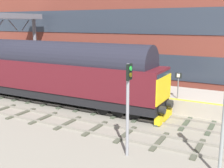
# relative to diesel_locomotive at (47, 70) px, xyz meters

# --- Properties ---
(ground_plane) EXTENTS (140.00, 140.00, 0.00)m
(ground_plane) POSITION_rel_diesel_locomotive_xyz_m (-0.00, -6.16, -2.48)
(ground_plane) COLOR gray
(ground_plane) RESTS_ON ground
(track_main) EXTENTS (2.50, 60.00, 0.15)m
(track_main) POSITION_rel_diesel_locomotive_xyz_m (-0.00, -6.16, -2.43)
(track_main) COLOR gray
(track_main) RESTS_ON ground
(track_adjacent_west) EXTENTS (2.50, 60.00, 0.15)m
(track_adjacent_west) POSITION_rel_diesel_locomotive_xyz_m (-3.24, -6.16, -2.43)
(track_adjacent_west) COLOR gray
(track_adjacent_west) RESTS_ON ground
(station_platform) EXTENTS (4.00, 44.00, 1.01)m
(station_platform) POSITION_rel_diesel_locomotive_xyz_m (3.60, -6.16, -1.98)
(station_platform) COLOR #A79E90
(station_platform) RESTS_ON ground
(station_building) EXTENTS (4.23, 42.09, 11.80)m
(station_building) POSITION_rel_diesel_locomotive_xyz_m (9.80, -3.62, 3.42)
(station_building) COLOR brown
(station_building) RESTS_ON ground
(diesel_locomotive) EXTENTS (2.74, 18.65, 4.68)m
(diesel_locomotive) POSITION_rel_diesel_locomotive_xyz_m (0.00, 0.00, 0.00)
(diesel_locomotive) COLOR black
(diesel_locomotive) RESTS_ON ground
(signal_post_far) EXTENTS (0.44, 0.22, 4.27)m
(signal_post_far) POSITION_rel_diesel_locomotive_xyz_m (-5.39, -9.22, 0.19)
(signal_post_far) COLOR gray
(signal_post_far) RESTS_ON ground
(platform_number_sign) EXTENTS (0.10, 0.44, 1.76)m
(platform_number_sign) POSITION_rel_diesel_locomotive_xyz_m (1.94, -9.47, -0.30)
(platform_number_sign) COLOR slate
(platform_number_sign) RESTS_ON station_platform
(waiting_passenger) EXTENTS (0.43, 0.49, 1.64)m
(waiting_passenger) POSITION_rel_diesel_locomotive_xyz_m (3.60, -6.58, -0.49)
(waiting_passenger) COLOR #323035
(waiting_passenger) RESTS_ON station_platform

